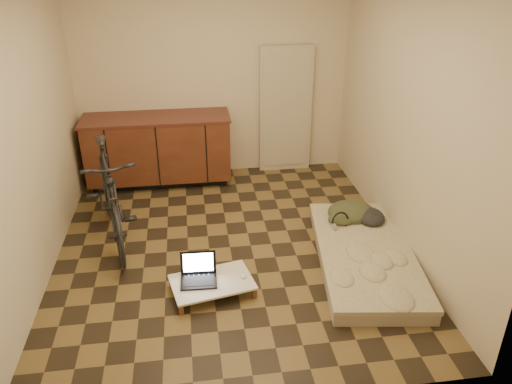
{
  "coord_description": "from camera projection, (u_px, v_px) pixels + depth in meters",
  "views": [
    {
      "loc": [
        -0.35,
        -4.4,
        2.86
      ],
      "look_at": [
        0.3,
        0.15,
        0.55
      ],
      "focal_mm": 35.0,
      "sensor_mm": 36.0,
      "label": 1
    }
  ],
  "objects": [
    {
      "name": "futon",
      "position": [
        365.0,
        255.0,
        4.94
      ],
      "size": [
        1.15,
        2.0,
        0.16
      ],
      "rotation": [
        0.0,
        0.0,
        -0.14
      ],
      "color": "#AC9D8A",
      "rests_on": "ground"
    },
    {
      "name": "laptop",
      "position": [
        199.0,
        274.0,
        4.51
      ],
      "size": [
        0.33,
        0.3,
        0.22
      ],
      "rotation": [
        0.0,
        0.0,
        -0.04
      ],
      "color": "black",
      "rests_on": "lap_desk"
    },
    {
      "name": "appliance_panel",
      "position": [
        285.0,
        110.0,
        6.68
      ],
      "size": [
        0.7,
        0.1,
        1.7
      ],
      "primitive_type": "cube",
      "color": "beige",
      "rests_on": "ground"
    },
    {
      "name": "lap_desk",
      "position": [
        212.0,
        283.0,
        4.51
      ],
      "size": [
        0.8,
        0.6,
        0.12
      ],
      "rotation": [
        0.0,
        0.0,
        0.2
      ],
      "color": "brown",
      "rests_on": "ground"
    },
    {
      "name": "bicycle",
      "position": [
        109.0,
        190.0,
        5.12
      ],
      "size": [
        0.91,
        1.87,
        1.16
      ],
      "primitive_type": "imported",
      "rotation": [
        0.0,
        0.0,
        0.22
      ],
      "color": "black",
      "rests_on": "ground"
    },
    {
      "name": "headphones",
      "position": [
        340.0,
        220.0,
        5.25
      ],
      "size": [
        0.27,
        0.26,
        0.15
      ],
      "primitive_type": null,
      "rotation": [
        0.0,
        0.0,
        0.28
      ],
      "color": "black",
      "rests_on": "futon"
    },
    {
      "name": "mouse",
      "position": [
        243.0,
        275.0,
        4.56
      ],
      "size": [
        0.06,
        0.1,
        0.03
      ],
      "primitive_type": "ellipsoid",
      "rotation": [
        0.0,
        0.0,
        0.07
      ],
      "color": "white",
      "rests_on": "lap_desk"
    },
    {
      "name": "clothing_pile",
      "position": [
        356.0,
        208.0,
        5.42
      ],
      "size": [
        0.6,
        0.52,
        0.22
      ],
      "primitive_type": null,
      "rotation": [
        0.0,
        0.0,
        -0.14
      ],
      "color": "#373D24",
      "rests_on": "futon"
    },
    {
      "name": "cabinets",
      "position": [
        159.0,
        150.0,
        6.43
      ],
      "size": [
        1.84,
        0.62,
        0.91
      ],
      "color": "black",
      "rests_on": "ground"
    },
    {
      "name": "room_shell",
      "position": [
        227.0,
        129.0,
        4.64
      ],
      "size": [
        3.5,
        4.0,
        2.6
      ],
      "color": "brown",
      "rests_on": "ground"
    }
  ]
}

